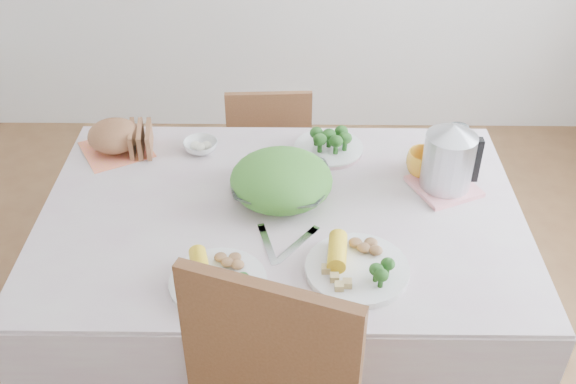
{
  "coord_description": "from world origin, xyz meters",
  "views": [
    {
      "loc": [
        0.04,
        -1.65,
        2.06
      ],
      "look_at": [
        0.02,
        0.02,
        0.82
      ],
      "focal_mm": 42.0,
      "sensor_mm": 36.0,
      "label": 1
    }
  ],
  "objects_px": {
    "dinner_plate_left": "(218,283)",
    "yellow_mug": "(423,164)",
    "dinner_plate_right": "(357,270)",
    "salad_bowl": "(281,187)",
    "electric_kettle": "(449,157)",
    "chair_far": "(269,143)",
    "dining_table": "(282,298)"
  },
  "relations": [
    {
      "from": "chair_far",
      "to": "electric_kettle",
      "type": "distance_m",
      "value": 1.04
    },
    {
      "from": "salad_bowl",
      "to": "dinner_plate_left",
      "type": "relative_size",
      "value": 1.14
    },
    {
      "from": "dinner_plate_left",
      "to": "dinner_plate_right",
      "type": "distance_m",
      "value": 0.38
    },
    {
      "from": "dining_table",
      "to": "salad_bowl",
      "type": "distance_m",
      "value": 0.43
    },
    {
      "from": "dinner_plate_right",
      "to": "dinner_plate_left",
      "type": "bearing_deg",
      "value": -171.57
    },
    {
      "from": "chair_far",
      "to": "yellow_mug",
      "type": "distance_m",
      "value": 0.92
    },
    {
      "from": "yellow_mug",
      "to": "dinner_plate_left",
      "type": "bearing_deg",
      "value": -139.78
    },
    {
      "from": "chair_far",
      "to": "dinner_plate_left",
      "type": "relative_size",
      "value": 3.0
    },
    {
      "from": "dining_table",
      "to": "dinner_plate_right",
      "type": "relative_size",
      "value": 4.82
    },
    {
      "from": "dining_table",
      "to": "chair_far",
      "type": "distance_m",
      "value": 0.87
    },
    {
      "from": "dinner_plate_left",
      "to": "electric_kettle",
      "type": "xyz_separation_m",
      "value": [
        0.69,
        0.46,
        0.11
      ]
    },
    {
      "from": "chair_far",
      "to": "electric_kettle",
      "type": "relative_size",
      "value": 3.55
    },
    {
      "from": "dinner_plate_right",
      "to": "electric_kettle",
      "type": "distance_m",
      "value": 0.52
    },
    {
      "from": "salad_bowl",
      "to": "dinner_plate_left",
      "type": "xyz_separation_m",
      "value": [
        -0.16,
        -0.41,
        -0.03
      ]
    },
    {
      "from": "dining_table",
      "to": "chair_far",
      "type": "height_order",
      "value": "chair_far"
    },
    {
      "from": "dining_table",
      "to": "dinner_plate_right",
      "type": "bearing_deg",
      "value": -52.15
    },
    {
      "from": "salad_bowl",
      "to": "yellow_mug",
      "type": "height_order",
      "value": "yellow_mug"
    },
    {
      "from": "chair_far",
      "to": "salad_bowl",
      "type": "height_order",
      "value": "chair_far"
    },
    {
      "from": "dinner_plate_right",
      "to": "dining_table",
      "type": "bearing_deg",
      "value": 127.85
    },
    {
      "from": "dinner_plate_right",
      "to": "electric_kettle",
      "type": "xyz_separation_m",
      "value": [
        0.31,
        0.4,
        0.11
      ]
    },
    {
      "from": "dining_table",
      "to": "chair_far",
      "type": "xyz_separation_m",
      "value": [
        -0.07,
        0.86,
        0.09
      ]
    },
    {
      "from": "dinner_plate_left",
      "to": "electric_kettle",
      "type": "bearing_deg",
      "value": 33.58
    },
    {
      "from": "dinner_plate_left",
      "to": "yellow_mug",
      "type": "height_order",
      "value": "yellow_mug"
    },
    {
      "from": "dining_table",
      "to": "yellow_mug",
      "type": "bearing_deg",
      "value": 23.24
    },
    {
      "from": "dining_table",
      "to": "electric_kettle",
      "type": "xyz_separation_m",
      "value": [
        0.53,
        0.13,
        0.51
      ]
    },
    {
      "from": "chair_far",
      "to": "salad_bowl",
      "type": "xyz_separation_m",
      "value": [
        0.07,
        -0.78,
        0.33
      ]
    },
    {
      "from": "dinner_plate_left",
      "to": "yellow_mug",
      "type": "relative_size",
      "value": 2.32
    },
    {
      "from": "dinner_plate_left",
      "to": "salad_bowl",
      "type": "bearing_deg",
      "value": 68.24
    },
    {
      "from": "salad_bowl",
      "to": "dinner_plate_right",
      "type": "distance_m",
      "value": 0.42
    },
    {
      "from": "salad_bowl",
      "to": "dinner_plate_left",
      "type": "distance_m",
      "value": 0.44
    },
    {
      "from": "chair_far",
      "to": "dinner_plate_right",
      "type": "relative_size",
      "value": 2.76
    },
    {
      "from": "salad_bowl",
      "to": "electric_kettle",
      "type": "xyz_separation_m",
      "value": [
        0.53,
        0.05,
        0.08
      ]
    }
  ]
}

